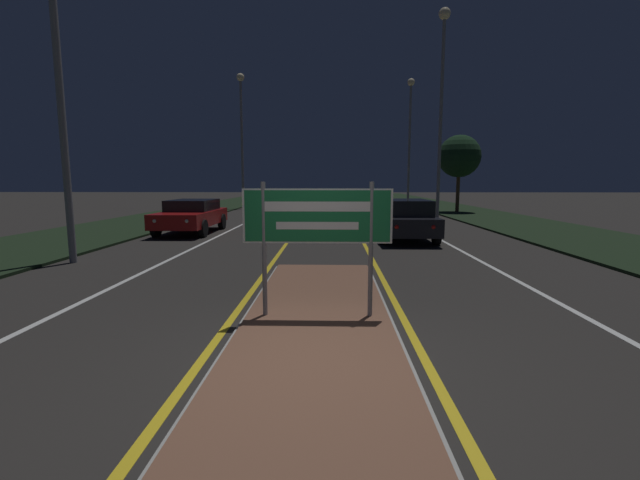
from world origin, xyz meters
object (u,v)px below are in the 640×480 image
Objects in this scene: car_receding_1 at (374,204)px; car_approaching_0 at (192,215)px; car_receding_0 at (404,219)px; car_approaching_1 at (290,203)px; streetlight_left_far at (241,119)px; streetlight_right_near at (442,77)px; streetlight_right_far at (410,124)px; highway_sign at (317,222)px.

car_approaching_0 is (-8.40, -8.37, -0.01)m from car_receding_1.
car_receding_0 is 14.54m from car_approaching_1.
streetlight_left_far is 2.17× the size of car_approaching_0.
car_approaching_1 is at bearing 149.15° from car_receding_1.
car_approaching_1 is (-8.80, 4.91, -7.00)m from streetlight_right_near.
streetlight_right_near is 2.47× the size of car_receding_0.
car_receding_0 is 1.08× the size of car_approaching_1.
streetlight_right_far is at bearing 79.55° from car_receding_0.
car_approaching_1 is (-8.96, -5.40, -5.91)m from streetlight_right_far.
streetlight_right_far is at bearing 89.11° from streetlight_right_near.
car_receding_0 is at bearing -111.20° from streetlight_right_near.
streetlight_left_far is at bearing 118.98° from car_receding_0.
streetlight_right_far is 2.39× the size of car_approaching_1.
car_receding_0 is at bearing -89.72° from car_receding_1.
highway_sign reaches higher than car_receding_1.
car_approaching_1 is (-5.43, 3.25, -0.06)m from car_receding_1.
streetlight_left_far is 12.96m from car_receding_1.
highway_sign is at bearing -108.99° from streetlight_right_near.
streetlight_right_near reaches higher than streetlight_right_far.
streetlight_right_near is at bearing -26.34° from car_receding_1.
car_receding_0 is at bearing -100.45° from streetlight_right_far.
streetlight_left_far reaches higher than car_approaching_1.
car_receding_1 is at bearing -35.77° from streetlight_left_far.
streetlight_right_near reaches higher than car_approaching_1.
streetlight_left_far is at bearing 138.29° from car_approaching_1.
streetlight_right_near reaches higher than car_approaching_0.
highway_sign is 0.22× the size of streetlight_right_far.
highway_sign is 29.40m from streetlight_right_far.
car_receding_1 is 6.33m from car_approaching_1.
car_approaching_0 is (-5.59, 11.25, -0.79)m from highway_sign.
streetlight_right_near is 2.43× the size of car_approaching_0.
highway_sign is at bearing -76.07° from streetlight_left_far.
streetlight_right_near is at bearing 71.01° from highway_sign.
highway_sign reaches higher than car_approaching_1.
highway_sign is 27.63m from streetlight_left_far.
streetlight_right_far is (12.87, 1.91, -0.11)m from streetlight_left_far.
car_approaching_0 is 11.98m from car_approaching_1.
streetlight_right_far is 12.02m from car_approaching_1.
highway_sign is 23.03m from car_approaching_1.
streetlight_left_far reaches higher than streetlight_right_far.
streetlight_right_far is 2.32× the size of car_receding_1.
car_approaching_1 is (2.96, 11.61, -0.05)m from car_approaching_0.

